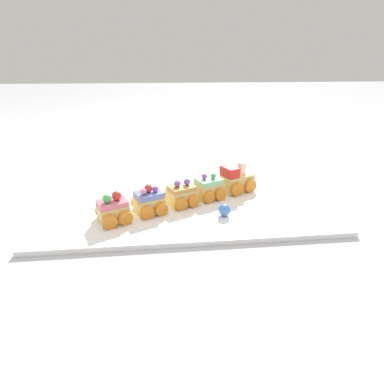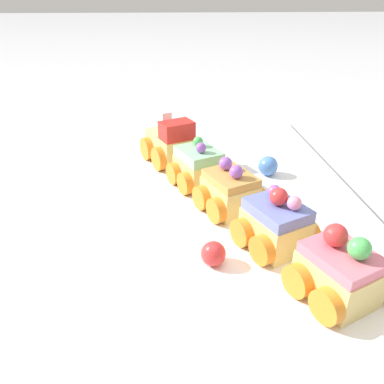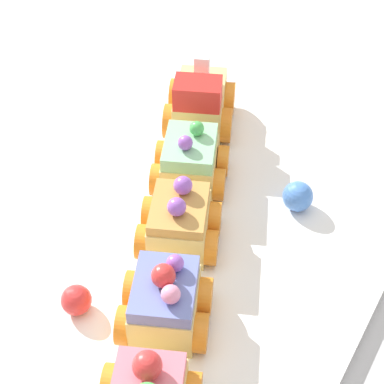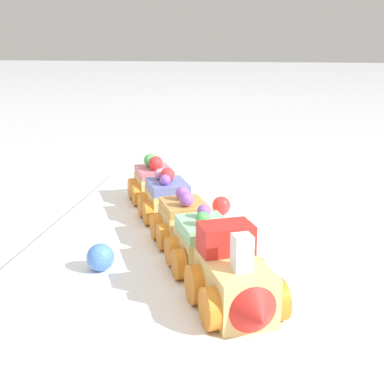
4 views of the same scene
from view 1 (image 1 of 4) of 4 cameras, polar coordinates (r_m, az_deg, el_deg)
ground_plane at (r=0.79m, az=-0.97°, el=-2.61°), size 10.00×10.00×0.00m
display_board at (r=0.79m, az=-0.97°, el=-2.22°), size 0.71×0.39×0.01m
cake_train_locomotive at (r=0.86m, az=8.79°, el=2.15°), size 0.12×0.10×0.08m
cake_car_mint at (r=0.80m, az=3.13°, el=0.67°), size 0.09×0.09×0.07m
cake_car_caramel at (r=0.76m, az=-2.00°, el=-0.59°), size 0.09×0.09×0.07m
cake_car_blueberry at (r=0.73m, az=-8.17°, el=-1.92°), size 0.09×0.09×0.07m
cake_car_strawberry at (r=0.70m, az=-14.77°, el=-3.43°), size 0.09×0.09×0.07m
gumball_blue at (r=0.71m, az=6.21°, el=-3.39°), size 0.03×0.03×0.03m
gumball_red at (r=0.80m, az=-9.95°, el=-0.65°), size 0.03×0.03×0.03m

